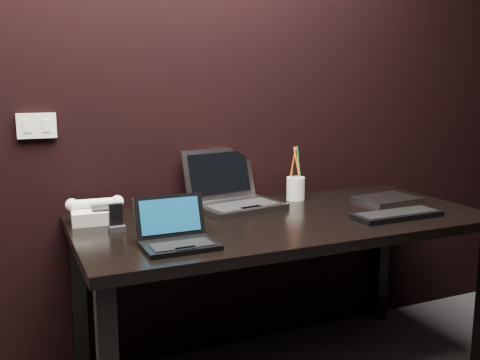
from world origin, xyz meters
name	(u,v)px	position (x,y,z in m)	size (l,w,h in m)	color
wall_back	(183,80)	(0.00, 1.80, 1.30)	(4.00, 4.00, 0.00)	black
wall_switch	(37,126)	(-0.62, 1.79, 1.12)	(0.15, 0.02, 0.10)	silver
desk	(284,235)	(0.30, 1.40, 0.66)	(1.70, 0.80, 0.74)	black
netbook	(177,237)	(-0.23, 1.19, 0.77)	(0.25, 0.22, 0.16)	black
silver_laptop	(233,197)	(0.18, 1.65, 0.79)	(0.42, 0.39, 0.25)	gray
ext_keyboard	(397,215)	(0.72, 1.20, 0.75)	(0.39, 0.14, 0.02)	black
closed_laptop	(387,199)	(0.89, 1.47, 0.75)	(0.30, 0.22, 0.02)	gray
desk_phone	(95,212)	(-0.43, 1.64, 0.78)	(0.23, 0.18, 0.11)	silver
mobile_phone	(116,221)	(-0.38, 1.47, 0.78)	(0.06, 0.05, 0.10)	black
pen_cup	(296,187)	(0.51, 1.67, 0.80)	(0.11, 0.11, 0.25)	silver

